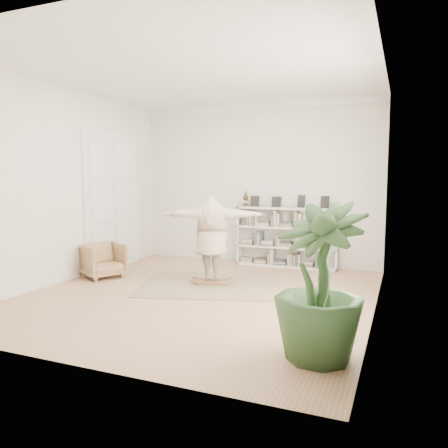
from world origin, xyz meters
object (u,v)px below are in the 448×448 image
armchair (103,260)px  houseplant (319,282)px  bookshelf (286,238)px  rocker_board (212,281)px  person (212,236)px

armchair → houseplant: 5.18m
bookshelf → rocker_board: size_ratio=3.86×
rocker_board → houseplant: 3.58m
bookshelf → person: bearing=-111.1°
rocker_board → person: 0.83m
person → bookshelf: bearing=-128.3°
houseplant → rocker_board: bearing=133.0°
armchair → rocker_board: size_ratio=1.28×
houseplant → person: bearing=133.0°
person → houseplant: size_ratio=1.12×
bookshelf → person: person is taller
person → houseplant: 3.49m
person → houseplant: (2.38, -2.55, -0.05)m
person → houseplant: houseplant is taller
bookshelf → rocker_board: bearing=-111.1°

